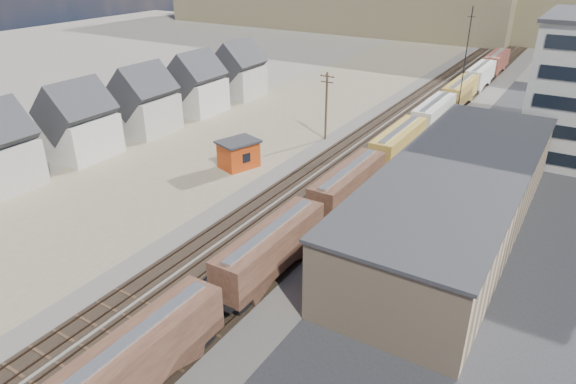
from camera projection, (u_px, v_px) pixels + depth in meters
The scene contains 11 objects.
ground at pixel (171, 315), 40.19m from camera, with size 300.00×300.00×0.00m, color #6B6356.
ballast_bed at pixel (399, 134), 78.52m from camera, with size 18.00×200.00×0.06m, color #4C4742.
dirt_yard at pixel (254, 130), 80.28m from camera, with size 24.00×180.00×0.03m, color #6F634C.
asphalt_lot at pixel (540, 207), 56.66m from camera, with size 26.00×120.00×0.04m, color #232326.
rail_tracks at pixel (395, 133), 78.74m from camera, with size 11.40×200.00×0.24m.
freight_train at pixel (417, 127), 72.96m from camera, with size 3.00×119.74×4.46m.
warehouse at pixel (456, 197), 50.71m from camera, with size 12.40×40.40×7.25m.
utility_pole_north at pixel (326, 105), 74.09m from camera, with size 2.20×0.32×10.00m.
radio_mast at pixel (464, 67), 79.40m from camera, with size 1.20×0.16×18.00m.
townhouse_row at pixel (113, 113), 73.49m from camera, with size 8.15×68.16×10.47m.
maintenance_shed at pixel (239, 154), 66.11m from camera, with size 5.23×5.94×3.65m.
Camera 1 is at (24.58, -22.41, 26.23)m, focal length 32.00 mm.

